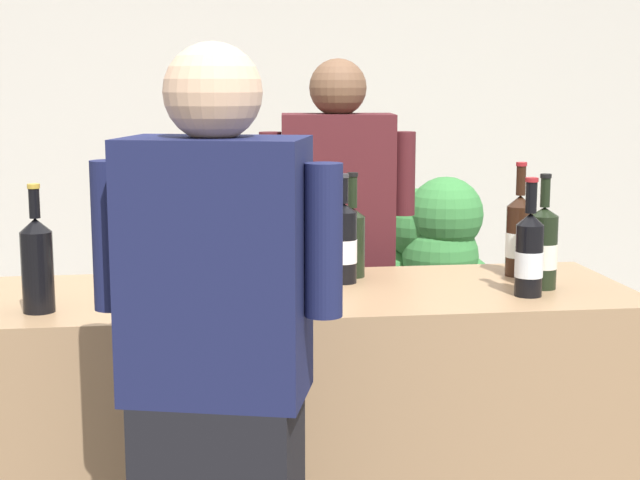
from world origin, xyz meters
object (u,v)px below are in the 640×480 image
object	(u,v)px
potted_shrub	(434,281)
wine_bottle_3	(529,254)
wine_bottle_4	(37,263)
person_server	(337,296)
person_guest	(219,437)
wine_bottle_6	(543,248)
wine_bottle_5	(217,264)
wine_bottle_1	(519,236)
wine_bottle_7	(183,256)
wine_bottle_0	(343,243)
wine_bottle_2	(352,239)
wine_glass	(271,259)

from	to	relation	value
potted_shrub	wine_bottle_3	bearing A→B (deg)	-94.29
wine_bottle_4	person_server	xyz separation A→B (m)	(0.93, 0.81, -0.30)
person_guest	wine_bottle_6	bearing A→B (deg)	33.74
wine_bottle_3	wine_bottle_5	distance (m)	0.88
wine_bottle_1	potted_shrub	distance (m)	1.26
wine_bottle_6	wine_bottle_4	bearing A→B (deg)	-175.84
wine_bottle_4	potted_shrub	xyz separation A→B (m)	(1.46, 1.49, -0.40)
wine_bottle_7	person_guest	xyz separation A→B (m)	(0.08, -0.70, -0.28)
wine_bottle_4	potted_shrub	distance (m)	2.12
wine_bottle_0	wine_bottle_2	world-z (taller)	wine_bottle_0
wine_bottle_3	wine_bottle_6	bearing A→B (deg)	50.44
wine_bottle_0	wine_bottle_4	bearing A→B (deg)	-162.98
wine_bottle_0	wine_bottle_1	world-z (taller)	wine_bottle_1
wine_bottle_6	person_guest	bearing A→B (deg)	-146.26
wine_bottle_3	wine_bottle_7	world-z (taller)	wine_bottle_3
wine_bottle_2	wine_glass	bearing A→B (deg)	-134.41
wine_bottle_1	wine_bottle_7	xyz separation A→B (m)	(-1.04, -0.14, -0.01)
person_server	wine_bottle_7	bearing A→B (deg)	-129.72
wine_bottle_1	wine_bottle_2	bearing A→B (deg)	173.91
wine_bottle_1	wine_bottle_6	distance (m)	0.19
wine_bottle_1	wine_bottle_5	world-z (taller)	wine_bottle_1
wine_bottle_4	person_server	bearing A→B (deg)	41.28
wine_bottle_0	potted_shrub	world-z (taller)	wine_bottle_0
wine_bottle_2	person_server	distance (m)	0.55
wine_bottle_3	wine_bottle_1	bearing A→B (deg)	76.26
wine_glass	wine_bottle_5	bearing A→B (deg)	-163.90
wine_bottle_0	person_server	distance (m)	0.63
wine_bottle_4	person_guest	size ratio (longest dim) A/B	0.20
wine_bottle_3	wine_bottle_7	bearing A→B (deg)	171.56
wine_bottle_7	wine_bottle_1	bearing A→B (deg)	7.46
wine_bottle_2	wine_bottle_5	world-z (taller)	wine_bottle_2
wine_bottle_4	person_guest	xyz separation A→B (m)	(0.46, -0.55, -0.30)
wine_bottle_6	wine_bottle_7	distance (m)	1.05
person_guest	potted_shrub	bearing A→B (deg)	63.60
wine_bottle_4	wine_bottle_1	bearing A→B (deg)	11.65
wine_bottle_4	person_guest	bearing A→B (deg)	-50.17
wine_bottle_0	wine_glass	distance (m)	0.31
wine_bottle_2	wine_bottle_6	size ratio (longest dim) A/B	0.96
wine_bottle_6	wine_glass	distance (m)	0.81
wine_bottle_1	wine_glass	size ratio (longest dim) A/B	2.07
wine_bottle_0	potted_shrub	bearing A→B (deg)	63.69
wine_bottle_5	wine_bottle_6	xyz separation A→B (m)	(0.96, 0.08, 0.01)
wine_bottle_1	wine_bottle_5	xyz separation A→B (m)	(-0.95, -0.27, -0.02)
wine_glass	person_server	xyz separation A→B (m)	(0.30, 0.75, -0.28)
wine_bottle_5	person_guest	world-z (taller)	person_guest
person_server	wine_bottle_1	bearing A→B (deg)	-46.30
person_server	wine_bottle_4	bearing A→B (deg)	-138.72
wine_bottle_1	person_server	world-z (taller)	person_server
wine_bottle_4	potted_shrub	world-z (taller)	wine_bottle_4
wine_bottle_3	wine_bottle_4	distance (m)	1.35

